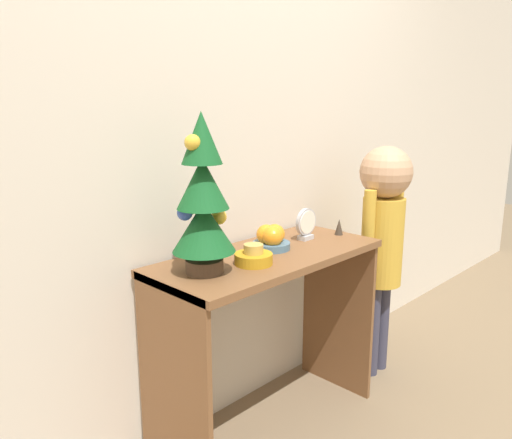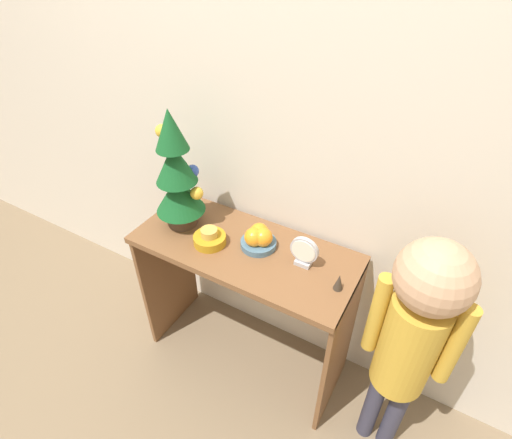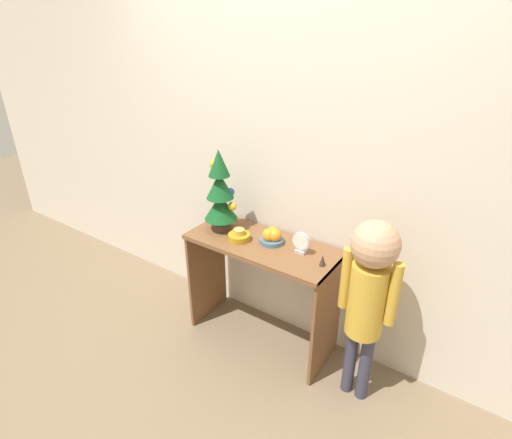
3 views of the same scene
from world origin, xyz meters
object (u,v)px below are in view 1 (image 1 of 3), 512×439
object	(u,v)px
fruit_bowl	(271,238)
child_figure	(383,225)
singing_bowl	(254,257)
figurine	(339,227)
desk_clock	(306,224)
mini_tree	(203,199)

from	to	relation	value
fruit_bowl	child_figure	bearing A→B (deg)	-9.60
fruit_bowl	singing_bowl	distance (m)	0.21
figurine	singing_bowl	bearing A→B (deg)	-177.49
fruit_bowl	desk_clock	size ratio (longest dim) A/B	1.11
mini_tree	fruit_bowl	bearing A→B (deg)	5.03
fruit_bowl	singing_bowl	xyz separation A→B (m)	(-0.19, -0.09, -0.02)
fruit_bowl	figurine	size ratio (longest dim) A/B	2.15
mini_tree	singing_bowl	bearing A→B (deg)	-16.22
figurine	child_figure	world-z (taller)	child_figure
child_figure	figurine	bearing A→B (deg)	170.07
fruit_bowl	child_figure	size ratio (longest dim) A/B	0.13
mini_tree	singing_bowl	size ratio (longest dim) A/B	3.93
mini_tree	desk_clock	distance (m)	0.63
desk_clock	child_figure	distance (m)	0.49
mini_tree	figurine	distance (m)	0.80
fruit_bowl	figurine	distance (m)	0.39
fruit_bowl	figurine	xyz separation A→B (m)	(0.38, -0.06, -0.01)
desk_clock	child_figure	xyz separation A→B (m)	(0.47, -0.11, -0.07)
desk_clock	figurine	xyz separation A→B (m)	(0.17, -0.05, -0.03)
singing_bowl	child_figure	distance (m)	0.88
mini_tree	fruit_bowl	world-z (taller)	mini_tree
child_figure	desk_clock	bearing A→B (deg)	167.24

